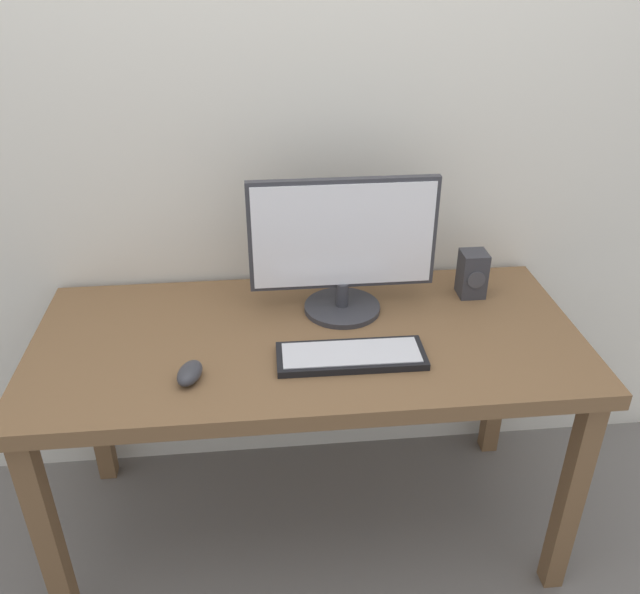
# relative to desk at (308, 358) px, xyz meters

# --- Properties ---
(ground_plane) EXTENTS (6.00, 6.00, 0.00)m
(ground_plane) POSITION_rel_desk_xyz_m (0.00, 0.00, -0.67)
(ground_plane) COLOR slate
(wall_back) EXTENTS (2.86, 0.04, 3.00)m
(wall_back) POSITION_rel_desk_xyz_m (0.00, 0.39, 0.83)
(wall_back) COLOR silver
(wall_back) RESTS_ON ground_plane
(desk) EXTENTS (1.54, 0.71, 0.75)m
(desk) POSITION_rel_desk_xyz_m (0.00, 0.00, 0.00)
(desk) COLOR brown
(desk) RESTS_ON ground_plane
(monitor) EXTENTS (0.54, 0.23, 0.41)m
(monitor) POSITION_rel_desk_xyz_m (0.11, 0.13, 0.29)
(monitor) COLOR #333338
(monitor) RESTS_ON desk
(keyboard_primary) EXTENTS (0.39, 0.15, 0.02)m
(keyboard_primary) POSITION_rel_desk_xyz_m (0.10, -0.13, 0.09)
(keyboard_primary) COLOR black
(keyboard_primary) RESTS_ON desk
(mouse) EXTENTS (0.08, 0.11, 0.04)m
(mouse) POSITION_rel_desk_xyz_m (-0.31, -0.18, 0.10)
(mouse) COLOR #333338
(mouse) RESTS_ON desk
(speaker_right) EXTENTS (0.08, 0.08, 0.14)m
(speaker_right) POSITION_rel_desk_xyz_m (0.52, 0.18, 0.15)
(speaker_right) COLOR #333338
(speaker_right) RESTS_ON desk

